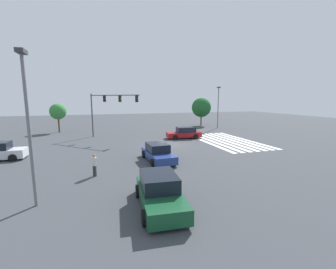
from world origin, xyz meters
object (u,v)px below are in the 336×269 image
Objects in this scene: traffic_signal_mast at (108,105)px; street_light_pole_a at (28,116)px; car_3 at (160,192)px; tree_corner_a at (201,108)px; street_light_pole_b at (218,103)px; car_2 at (184,133)px; car_1 at (158,153)px; pedestrian at (94,164)px; tree_corner_b at (58,112)px.

traffic_signal_mast is 20.02m from street_light_pole_a.
tree_corner_a reaches higher than car_3.
car_3 is at bearing 150.95° from tree_corner_a.
traffic_signal_mast is 20.80m from street_light_pole_b.
car_2 is 0.64× the size of street_light_pole_b.
traffic_signal_mast reaches higher than car_1.
car_3 is at bearing 68.82° from car_2.
car_2 is 17.27m from pedestrian.
car_2 is at bearing -41.94° from street_light_pole_a.
car_1 is 8.64m from car_3.
tree_corner_a is (31.39, -17.44, 2.91)m from car_3.
traffic_signal_mast is at bearing 36.13° from pedestrian.
pedestrian is 0.28× the size of tree_corner_a.
car_2 is 13.67m from street_light_pole_b.
tree_corner_a reaches higher than car_2.
traffic_signal_mast is 11.26m from car_2.
traffic_signal_mast is 1.27× the size of car_3.
car_3 is 0.64× the size of street_light_pole_b.
pedestrian is 0.21× the size of street_light_pole_a.
tree_corner_b is (27.70, 2.85, -1.27)m from street_light_pole_a.
traffic_signal_mast is at bearing -13.34° from street_light_pole_a.
pedestrian is at bearing 133.86° from street_light_pole_b.
car_3 is at bearing 145.17° from street_light_pole_b.
car_2 is 22.34m from street_light_pole_a.
street_light_pole_a reaches higher than traffic_signal_mast.
street_light_pole_b is at bearing 149.65° from car_3.
car_3 is 7.49m from street_light_pole_a.
traffic_signal_mast reaches higher than car_3.
car_1 is 27.80m from tree_corner_a.
traffic_signal_mast is at bearing -13.21° from car_2.
street_light_pole_a reaches higher than pedestrian.
car_1 is 11.89m from car_2.
pedestrian is (5.78, 3.23, 0.12)m from car_3.
car_3 is (-21.46, -1.47, -3.89)m from traffic_signal_mast.
car_3 is 0.86× the size of tree_corner_a.
tree_corner_b is at bearing -155.26° from car_1.
traffic_signal_mast is 3.84× the size of pedestrian.
pedestrian is 0.21× the size of street_light_pole_b.
car_1 is 0.64× the size of street_light_pole_b.
tree_corner_a is (23.02, -15.30, 2.98)m from car_1.
car_3 reaches higher than car_2.
car_2 is at bearing 145.94° from tree_corner_a.
street_light_pole_a is 37.67m from tree_corner_a.
car_3 is 3.04× the size of pedestrian.
tree_corner_b is at bearing 55.97° from pedestrian.
traffic_signal_mast is at bearing 117.71° from tree_corner_a.
tree_corner_a is at bearing -86.29° from tree_corner_b.
car_1 is at bearing 138.16° from street_light_pole_b.
traffic_signal_mast is 1.27× the size of car_1.
street_light_pole_b reaches higher than tree_corner_b.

